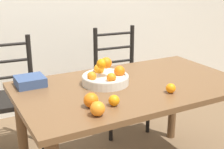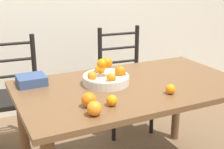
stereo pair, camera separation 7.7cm
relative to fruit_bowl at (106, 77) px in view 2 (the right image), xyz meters
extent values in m
cube|color=brown|center=(0.15, -0.09, -0.07)|extent=(1.49, 0.87, 0.03)
cylinder|color=brown|center=(-0.52, 0.27, -0.44)|extent=(0.07, 0.07, 0.71)
cylinder|color=brown|center=(0.81, 0.27, -0.44)|extent=(0.07, 0.07, 0.71)
cylinder|color=beige|center=(0.00, 0.00, -0.02)|extent=(0.31, 0.31, 0.05)
torus|color=beige|center=(0.00, 0.00, 0.00)|extent=(0.31, 0.31, 0.02)
sphere|color=orange|center=(0.10, -0.01, 0.03)|extent=(0.07, 0.07, 0.07)
sphere|color=orange|center=(0.00, 0.10, 0.03)|extent=(0.07, 0.07, 0.07)
sphere|color=orange|center=(-0.10, -0.01, 0.02)|extent=(0.06, 0.06, 0.06)
sphere|color=orange|center=(-0.01, -0.10, 0.03)|extent=(0.06, 0.06, 0.06)
sphere|color=orange|center=(0.00, 0.00, 0.10)|extent=(0.07, 0.07, 0.07)
sphere|color=orange|center=(-0.03, 0.00, 0.09)|extent=(0.07, 0.07, 0.07)
sphere|color=orange|center=(0.28, -0.33, -0.02)|extent=(0.06, 0.06, 0.06)
sphere|color=orange|center=(-0.24, -0.30, -0.01)|extent=(0.08, 0.08, 0.08)
sphere|color=orange|center=(-0.25, -0.41, -0.01)|extent=(0.08, 0.08, 0.08)
sphere|color=orange|center=(-0.12, -0.34, -0.02)|extent=(0.06, 0.06, 0.06)
cylinder|color=black|center=(-0.33, 0.45, -0.56)|extent=(0.04, 0.04, 0.47)
cylinder|color=black|center=(-0.30, 0.81, -0.31)|extent=(0.04, 0.04, 0.96)
cube|color=black|center=(-0.50, 0.64, -0.30)|extent=(0.45, 0.43, 0.04)
cylinder|color=black|center=(-0.49, 0.82, -0.17)|extent=(0.38, 0.05, 0.02)
cylinder|color=black|center=(-0.49, 0.82, -0.03)|extent=(0.38, 0.05, 0.02)
cylinder|color=black|center=(-0.49, 0.82, 0.10)|extent=(0.38, 0.05, 0.02)
cylinder|color=black|center=(0.29, 0.48, -0.56)|extent=(0.04, 0.04, 0.47)
cylinder|color=black|center=(0.67, 0.45, -0.56)|extent=(0.04, 0.04, 0.47)
cylinder|color=black|center=(0.33, 0.84, -0.31)|extent=(0.04, 0.04, 0.96)
cylinder|color=black|center=(0.70, 0.81, -0.31)|extent=(0.04, 0.04, 0.96)
cube|color=black|center=(0.50, 0.64, -0.30)|extent=(0.45, 0.44, 0.04)
cylinder|color=black|center=(0.52, 0.82, -0.17)|extent=(0.38, 0.06, 0.02)
cylinder|color=black|center=(0.52, 0.82, -0.03)|extent=(0.38, 0.06, 0.02)
cylinder|color=black|center=(0.52, 0.82, 0.10)|extent=(0.38, 0.06, 0.02)
cube|color=#334770|center=(-0.45, 0.20, -0.02)|extent=(0.18, 0.17, 0.06)
camera|label=1|loc=(-0.88, -1.73, 0.65)|focal=50.00mm
camera|label=2|loc=(-0.81, -1.76, 0.65)|focal=50.00mm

